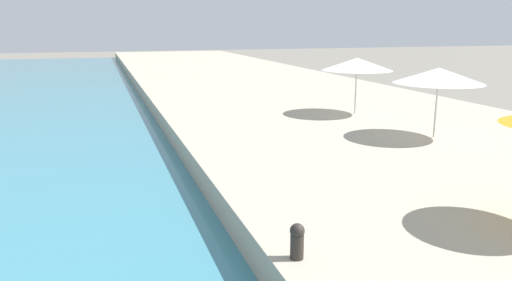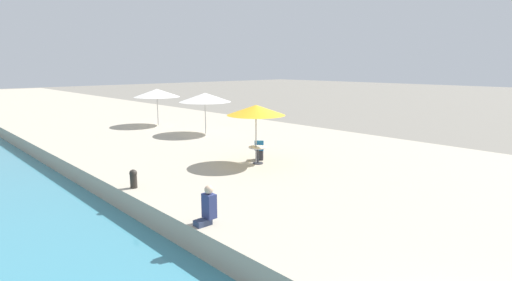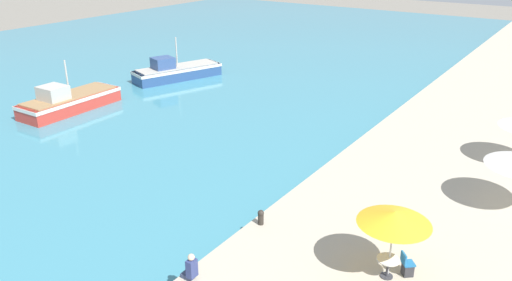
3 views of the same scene
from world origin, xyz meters
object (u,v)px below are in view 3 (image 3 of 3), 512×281
(cafe_umbrella_pink, at_px, (394,218))
(cafe_chair_left, at_px, (407,267))
(fishing_boat_near, at_px, (69,101))
(cafe_table, at_px, (388,264))
(person_at_quay, at_px, (191,268))
(fishing_boat_mid, at_px, (176,71))
(mooring_bollard, at_px, (261,217))

(cafe_umbrella_pink, height_order, cafe_chair_left, cafe_umbrella_pink)
(fishing_boat_near, xyz_separation_m, cafe_table, (26.33, -6.49, 0.55))
(cafe_chair_left, bearing_deg, person_at_quay, -95.84)
(fishing_boat_near, bearing_deg, cafe_chair_left, -14.09)
(fishing_boat_mid, distance_m, cafe_umbrella_pink, 31.07)
(fishing_boat_near, bearing_deg, cafe_table, -15.34)
(cafe_umbrella_pink, distance_m, cafe_table, 1.78)
(cafe_umbrella_pink, bearing_deg, cafe_table, -88.90)
(fishing_boat_mid, xyz_separation_m, cafe_umbrella_pink, (25.80, -17.16, 2.33))
(cafe_umbrella_pink, relative_size, person_at_quay, 2.39)
(cafe_table, xyz_separation_m, person_at_quay, (-5.51, -3.95, -0.06))
(fishing_boat_near, distance_m, person_at_quay, 23.30)
(fishing_boat_mid, xyz_separation_m, mooring_bollard, (20.28, -16.90, 0.37))
(fishing_boat_near, bearing_deg, fishing_boat_mid, 85.71)
(cafe_umbrella_pink, xyz_separation_m, mooring_bollard, (-5.53, 0.26, -1.96))
(fishing_boat_mid, relative_size, cafe_table, 10.23)
(fishing_boat_mid, bearing_deg, cafe_umbrella_pink, -14.29)
(person_at_quay, bearing_deg, fishing_boat_near, 153.36)
(cafe_chair_left, distance_m, mooring_bollard, 6.06)
(fishing_boat_near, relative_size, cafe_umbrella_pink, 2.94)
(cafe_chair_left, xyz_separation_m, person_at_quay, (-6.05, -4.44, 0.15))
(cafe_umbrella_pink, bearing_deg, fishing_boat_near, 166.40)
(person_at_quay, distance_m, mooring_bollard, 4.34)
(cafe_table, distance_m, person_at_quay, 6.78)
(cafe_umbrella_pink, relative_size, cafe_chair_left, 2.79)
(fishing_boat_near, height_order, mooring_bollard, fishing_boat_near)
(fishing_boat_near, xyz_separation_m, fishing_boat_mid, (0.53, 10.79, 0.00))
(person_at_quay, bearing_deg, fishing_boat_mid, 133.70)
(cafe_umbrella_pink, height_order, mooring_bollard, cafe_umbrella_pink)
(cafe_umbrella_pink, xyz_separation_m, person_at_quay, (-5.51, -4.08, -1.84))
(cafe_chair_left, bearing_deg, fishing_boat_near, -144.69)
(fishing_boat_near, relative_size, mooring_bollard, 11.39)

